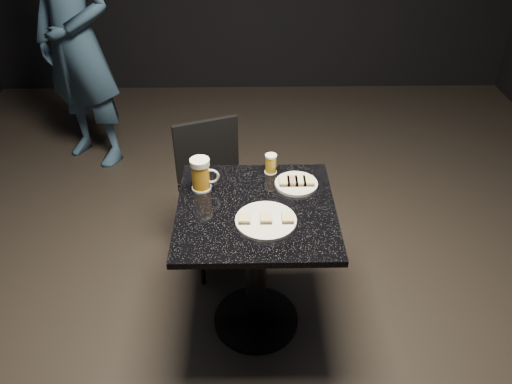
% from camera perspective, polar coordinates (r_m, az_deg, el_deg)
% --- Properties ---
extents(floor, '(6.00, 6.00, 0.00)m').
position_cam_1_polar(floor, '(2.72, 0.01, -14.46)').
color(floor, black).
rests_on(floor, ground).
extents(plate_large, '(0.26, 0.26, 0.01)m').
position_cam_1_polar(plate_large, '(2.11, 1.13, -3.29)').
color(plate_large, white).
rests_on(plate_large, table).
extents(plate_small, '(0.20, 0.20, 0.01)m').
position_cam_1_polar(plate_small, '(2.34, 4.62, 0.93)').
color(plate_small, white).
rests_on(plate_small, table).
extents(patron, '(0.80, 0.71, 1.84)m').
position_cam_1_polar(patron, '(3.82, -19.88, 15.86)').
color(patron, navy).
rests_on(patron, floor).
extents(table, '(0.70, 0.70, 0.75)m').
position_cam_1_polar(table, '(2.35, 0.01, -6.49)').
color(table, black).
rests_on(table, floor).
extents(beer_mug, '(0.13, 0.09, 0.16)m').
position_cam_1_polar(beer_mug, '(2.28, -6.28, 2.02)').
color(beer_mug, white).
rests_on(beer_mug, table).
extents(beer_tumbler, '(0.06, 0.06, 0.10)m').
position_cam_1_polar(beer_tumbler, '(2.40, 1.71, 3.25)').
color(beer_tumbler, silver).
rests_on(beer_tumbler, table).
extents(chair, '(0.46, 0.46, 0.85)m').
position_cam_1_polar(chair, '(2.78, -4.82, 0.66)').
color(chair, black).
rests_on(chair, floor).
extents(canapes_on_plate_large, '(0.23, 0.07, 0.02)m').
position_cam_1_polar(canapes_on_plate_large, '(2.10, 1.14, -2.95)').
color(canapes_on_plate_large, '#4C3521').
rests_on(canapes_on_plate_large, plate_large).
extents(canapes_on_plate_small, '(0.16, 0.07, 0.02)m').
position_cam_1_polar(canapes_on_plate_small, '(2.33, 4.64, 1.26)').
color(canapes_on_plate_small, '#4C3521').
rests_on(canapes_on_plate_small, plate_small).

